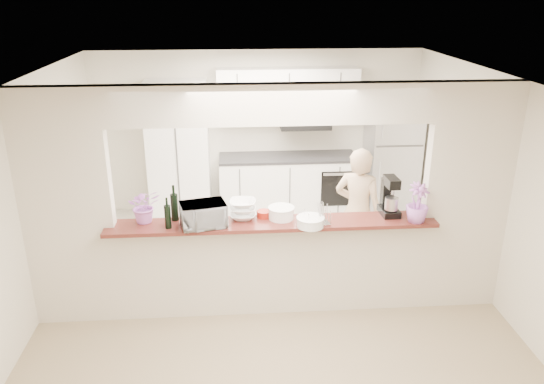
{
  "coord_description": "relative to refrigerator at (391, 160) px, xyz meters",
  "views": [
    {
      "loc": [
        -0.38,
        -5.02,
        3.33
      ],
      "look_at": [
        0.02,
        0.3,
        1.28
      ],
      "focal_mm": 35.0,
      "sensor_mm": 36.0,
      "label": 1
    }
  ],
  "objects": [
    {
      "name": "flower_right",
      "position": [
        -0.57,
        -2.8,
        0.45
      ],
      "size": [
        0.3,
        0.3,
        0.41
      ],
      "primitive_type": "imported",
      "rotation": [
        0.0,
        0.0,
        0.37
      ],
      "color": "#A061B5",
      "rests_on": "bar_counter"
    },
    {
      "name": "tan_bowl",
      "position": [
        -2.0,
        -2.57,
        0.28
      ],
      "size": [
        0.16,
        0.16,
        0.07
      ],
      "primitive_type": "cylinder",
      "color": "beige",
      "rests_on": "bar_counter"
    },
    {
      "name": "stand_mixer",
      "position": [
        -0.8,
        -2.59,
        0.43
      ],
      "size": [
        0.19,
        0.3,
        0.42
      ],
      "color": "black",
      "rests_on": "bar_counter"
    },
    {
      "name": "floor",
      "position": [
        -2.05,
        -2.65,
        -0.85
      ],
      "size": [
        6.0,
        6.0,
        0.0
      ],
      "primitive_type": "plane",
      "color": "tan",
      "rests_on": "ground"
    },
    {
      "name": "plate_stack_a",
      "position": [
        -1.95,
        -2.62,
        0.3
      ],
      "size": [
        0.27,
        0.27,
        0.13
      ],
      "color": "white",
      "rests_on": "bar_counter"
    },
    {
      "name": "refrigerator",
      "position": [
        0.0,
        0.0,
        0.0
      ],
      "size": [
        0.75,
        0.7,
        1.7
      ],
      "primitive_type": "cube",
      "color": "silver",
      "rests_on": "floor"
    },
    {
      "name": "serving_bowls",
      "position": [
        -2.35,
        -2.6,
        0.34
      ],
      "size": [
        0.28,
        0.28,
        0.2
      ],
      "primitive_type": "imported",
      "rotation": [
        0.0,
        0.0,
        -0.05
      ],
      "color": "white",
      "rests_on": "bar_counter"
    },
    {
      "name": "flower_left",
      "position": [
        -3.35,
        -2.6,
        0.42
      ],
      "size": [
        0.39,
        0.36,
        0.36
      ],
      "primitive_type": "imported",
      "rotation": [
        0.0,
        0.0,
        0.28
      ],
      "color": "pink",
      "rests_on": "bar_counter"
    },
    {
      "name": "tile_overlay",
      "position": [
        -2.05,
        -1.1,
        -0.84
      ],
      "size": [
        5.0,
        2.9,
        0.01
      ],
      "primitive_type": "cube",
      "color": "beige",
      "rests_on": "floor"
    },
    {
      "name": "wine_bottle_b",
      "position": [
        -3.05,
        -2.58,
        0.39
      ],
      "size": [
        0.08,
        0.08,
        0.38
      ],
      "color": "black",
      "rests_on": "bar_counter"
    },
    {
      "name": "plate_stack_b",
      "position": [
        -1.68,
        -2.84,
        0.29
      ],
      "size": [
        0.28,
        0.28,
        0.1
      ],
      "color": "white",
      "rests_on": "bar_counter"
    },
    {
      "name": "partition",
      "position": [
        -2.05,
        -2.65,
        0.63
      ],
      "size": [
        5.0,
        0.15,
        2.5
      ],
      "color": "beige",
      "rests_on": "floor"
    },
    {
      "name": "bar_counter",
      "position": [
        -2.05,
        -2.65,
        -0.27
      ],
      "size": [
        3.4,
        0.38,
        1.09
      ],
      "color": "beige",
      "rests_on": "floor"
    },
    {
      "name": "kitchen_cabinets",
      "position": [
        -2.24,
        0.07,
        0.12
      ],
      "size": [
        3.15,
        0.62,
        2.25
      ],
      "color": "white",
      "rests_on": "floor"
    },
    {
      "name": "toaster_oven",
      "position": [
        -2.75,
        -2.75,
        0.36
      ],
      "size": [
        0.5,
        0.4,
        0.25
      ],
      "primitive_type": "imported",
      "rotation": [
        0.0,
        0.0,
        0.23
      ],
      "color": "#A5A5AA",
      "rests_on": "bar_counter"
    },
    {
      "name": "utensil_caddy",
      "position": [
        -1.6,
        -2.8,
        0.34
      ],
      "size": [
        0.28,
        0.2,
        0.24
      ],
      "color": "silver",
      "rests_on": "bar_counter"
    },
    {
      "name": "red_bowl",
      "position": [
        -2.13,
        -2.57,
        0.27
      ],
      "size": [
        0.15,
        0.15,
        0.07
      ],
      "primitive_type": "cylinder",
      "color": "maroon",
      "rests_on": "bar_counter"
    },
    {
      "name": "wine_bottle_a",
      "position": [
        -3.1,
        -2.77,
        0.37
      ],
      "size": [
        0.06,
        0.06,
        0.32
      ],
      "color": "black",
      "rests_on": "bar_counter"
    },
    {
      "name": "person",
      "position": [
        -0.95,
        -1.85,
        -0.05
      ],
      "size": [
        0.69,
        0.62,
        1.6
      ],
      "primitive_type": "imported",
      "rotation": [
        0.0,
        0.0,
        2.63
      ],
      "color": "tan",
      "rests_on": "floor"
    }
  ]
}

